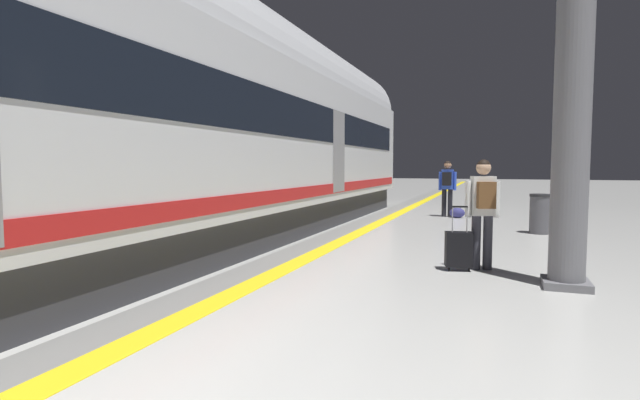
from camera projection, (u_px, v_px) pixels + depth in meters
safety_line_strip at (337, 243)px, 9.66m from camera, size 0.36×80.00×0.01m
tactile_edge_band at (319, 242)px, 9.79m from camera, size 0.71×80.00×0.01m
high_speed_train at (157, 107)px, 7.77m from camera, size 2.94×27.20×4.97m
passenger_near at (483, 205)px, 7.16m from camera, size 0.49×0.39×1.65m
suitcase_near at (458, 249)px, 7.15m from camera, size 0.42×0.31×0.97m
passenger_mid at (447, 184)px, 14.63m from camera, size 0.53×0.33×1.69m
duffel_bag_mid at (457, 213)px, 14.39m from camera, size 0.44×0.26×0.36m
platform_pillar at (571, 152)px, 6.04m from camera, size 0.56×0.56×3.60m
waste_bin at (540, 214)px, 11.02m from camera, size 0.46×0.46×0.91m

